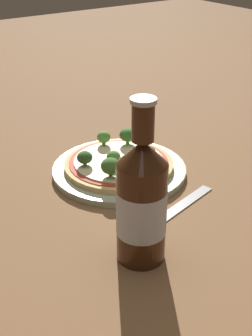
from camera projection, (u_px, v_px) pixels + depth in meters
The scene contains 12 objects.
ground_plane at pixel (128, 169), 0.87m from camera, with size 3.00×3.00×0.00m, color brown.
plate at pixel (119, 169), 0.86m from camera, with size 0.24×0.24×0.01m.
pizza at pixel (119, 163), 0.85m from camera, with size 0.20×0.20×0.01m.
broccoli_floret_0 at pixel (114, 157), 0.82m from camera, with size 0.02×0.02×0.03m.
broccoli_floret_1 at pixel (85, 158), 0.82m from camera, with size 0.03×0.03×0.03m.
broccoli_floret_2 at pixel (149, 152), 0.84m from camera, with size 0.03×0.03×0.02m.
broccoli_floret_3 at pixel (128, 135), 0.90m from camera, with size 0.03×0.03×0.03m.
broccoli_floret_4 at pixel (137, 160), 0.81m from camera, with size 0.04×0.04×0.03m.
broccoli_floret_5 at pixel (111, 166), 0.78m from camera, with size 0.03×0.03×0.03m.
broccoli_floret_6 at pixel (104, 137), 0.90m from camera, with size 0.03×0.03×0.03m.
beer_bottle at pixel (142, 201), 0.60m from camera, with size 0.07×0.07×0.23m.
fork at pixel (180, 206), 0.75m from camera, with size 0.06×0.16×0.00m.
Camera 1 is at (0.62, -0.44, 0.41)m, focal length 50.00 mm.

